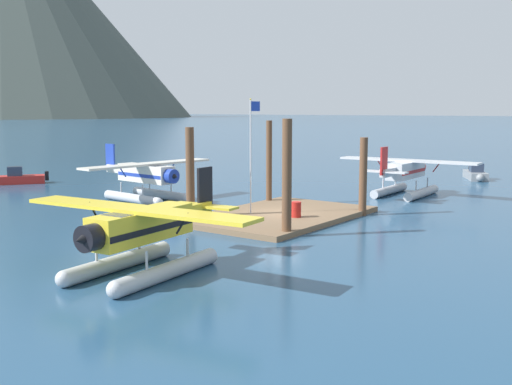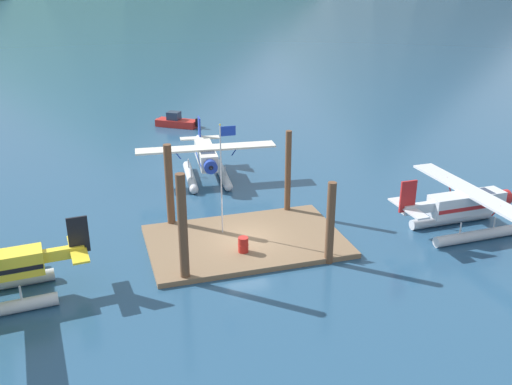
% 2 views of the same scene
% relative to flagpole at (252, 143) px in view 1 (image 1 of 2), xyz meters
% --- Properties ---
extents(ground_plane, '(1200.00, 1200.00, 0.00)m').
position_rel_flagpole_xyz_m(ground_plane, '(0.96, -1.30, -4.42)').
color(ground_plane, navy).
extents(dock_platform, '(11.33, 7.33, 0.30)m').
position_rel_flagpole_xyz_m(dock_platform, '(0.96, -1.30, -4.27)').
color(dock_platform, brown).
rests_on(dock_platform, ground).
extents(piling_near_left, '(0.49, 0.49, 5.91)m').
position_rel_flagpole_xyz_m(piling_near_left, '(-3.22, -4.56, -1.46)').
color(piling_near_left, brown).
rests_on(piling_near_left, ground).
extents(piling_near_right, '(0.47, 0.47, 4.71)m').
position_rel_flagpole_xyz_m(piling_near_right, '(4.69, -4.85, -2.06)').
color(piling_near_right, brown).
rests_on(piling_near_right, ground).
extents(piling_far_left, '(0.49, 0.49, 5.37)m').
position_rel_flagpole_xyz_m(piling_far_left, '(-2.84, 2.26, -1.73)').
color(piling_far_left, brown).
rests_on(piling_far_left, ground).
extents(piling_far_right, '(0.39, 0.39, 5.63)m').
position_rel_flagpole_xyz_m(piling_far_right, '(4.78, 2.11, -1.60)').
color(piling_far_right, brown).
rests_on(piling_far_right, ground).
extents(flagpole, '(0.95, 0.10, 6.69)m').
position_rel_flagpole_xyz_m(flagpole, '(0.00, 0.00, 0.00)').
color(flagpole, silver).
rests_on(flagpole, dock_platform).
extents(fuel_drum, '(0.62, 0.62, 0.88)m').
position_rel_flagpole_xyz_m(fuel_drum, '(0.39, -2.83, -3.68)').
color(fuel_drum, '#AD1E19').
rests_on(fuel_drum, dock_platform).
extents(mountain_ridge_west_peak, '(310.35, 310.35, 184.50)m').
position_rel_flagpole_xyz_m(mountain_ridge_west_peak, '(269.37, 458.83, 87.84)').
color(mountain_ridge_west_peak, '#424C47').
rests_on(mountain_ridge_west_peak, ground).
extents(seaplane_yellow_port_aft, '(7.96, 10.48, 3.84)m').
position_rel_flagpole_xyz_m(seaplane_yellow_port_aft, '(-12.39, -3.91, -2.84)').
color(seaplane_yellow_port_aft, '#B7BABF').
rests_on(seaplane_yellow_port_aft, ground).
extents(seaplane_cream_bow_centre, '(10.48, 7.96, 3.84)m').
position_rel_flagpole_xyz_m(seaplane_cream_bow_centre, '(1.08, 9.98, -2.84)').
color(seaplane_cream_bow_centre, '#B7BABF').
rests_on(seaplane_cream_bow_centre, ground).
extents(seaplane_silver_stbd_aft, '(7.98, 10.43, 3.84)m').
position_rel_flagpole_xyz_m(seaplane_silver_stbd_aft, '(14.15, -3.68, -2.84)').
color(seaplane_silver_stbd_aft, '#B7BABF').
rests_on(seaplane_silver_stbd_aft, ground).
extents(boat_grey_open_se, '(4.46, 3.27, 1.50)m').
position_rel_flagpole_xyz_m(boat_grey_open_se, '(28.19, -4.68, -3.93)').
color(boat_grey_open_se, gray).
rests_on(boat_grey_open_se, ground).
extents(boat_red_open_north, '(4.32, 3.60, 1.50)m').
position_rel_flagpole_xyz_m(boat_red_open_north, '(1.40, 26.26, -3.93)').
color(boat_red_open_north, '#B2231E').
rests_on(boat_red_open_north, ground).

